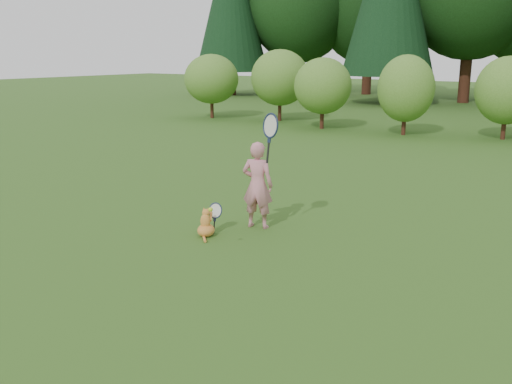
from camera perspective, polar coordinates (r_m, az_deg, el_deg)
The scene contains 5 objects.
ground at distance 7.88m, azimuth -4.48°, elevation -5.91°, with size 100.00×100.00×0.00m, color #265718.
shrub_row at distance 19.40m, azimuth 20.34°, elevation 9.24°, with size 28.00×3.00×2.80m, color #477424, non-canonical shape.
child at distance 8.72m, azimuth 0.20°, elevation 0.89°, with size 0.78×0.48×2.02m.
cat at distance 8.46m, azimuth -5.00°, elevation -2.96°, with size 0.40×0.65×0.58m.
tennis_ball at distance 7.53m, azimuth -4.57°, elevation -1.75°, with size 0.06×0.06×0.06m.
Camera 1 is at (4.64, -5.79, 2.65)m, focal length 40.00 mm.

